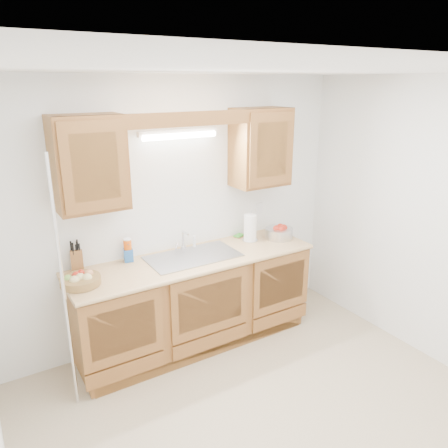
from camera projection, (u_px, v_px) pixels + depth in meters
room at (275, 267)px, 2.93m from camera, size 3.52×3.50×2.50m
base_cabinets at (194, 302)px, 4.15m from camera, size 2.20×0.60×0.86m
countertop at (194, 260)px, 4.00m from camera, size 2.30×0.63×0.04m
upper_cabinet_left at (89, 163)px, 3.42m from camera, size 0.55×0.33×0.75m
upper_cabinet_right at (260, 147)px, 4.24m from camera, size 0.55×0.33×0.75m
valance at (191, 119)px, 3.61m from camera, size 2.20×0.05×0.12m
fluorescent_fixture at (179, 134)px, 3.84m from camera, size 0.76×0.08×0.08m
sink at (193, 264)px, 4.04m from camera, size 0.84×0.46×0.36m
wire_shelf_pole at (64, 289)px, 3.17m from camera, size 0.03×0.03×2.00m
outlet_plate at (259, 208)px, 4.64m from camera, size 0.08×0.01×0.12m
fruit_basket at (80, 280)px, 3.45m from camera, size 0.42×0.42×0.10m
knife_block at (77, 261)px, 3.65m from camera, size 0.13×0.18×0.29m
orange_canister at (128, 250)px, 3.88m from camera, size 0.08×0.08×0.22m
soap_bottle at (128, 252)px, 3.89m from camera, size 0.09×0.09×0.17m
sponge at (239, 236)px, 4.53m from camera, size 0.13×0.11×0.02m
paper_towel at (250, 228)px, 4.37m from camera, size 0.16×0.16×0.32m
apple_bowl at (279, 232)px, 4.47m from camera, size 0.34×0.34×0.15m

